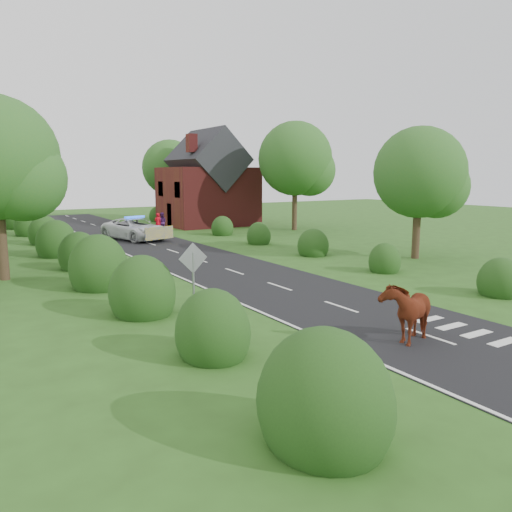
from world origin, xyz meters
TOP-DOWN VIEW (x-y plane):
  - ground at (0.00, 0.00)m, footprint 120.00×120.00m
  - road at (0.00, 15.00)m, footprint 6.00×70.00m
  - road_markings at (-1.60, 12.93)m, footprint 4.96×70.00m
  - hedgerow_left at (-6.51, 11.69)m, footprint 2.75×50.41m
  - hedgerow_right at (6.60, 11.21)m, footprint 2.10×45.78m
  - tree_left_a at (-9.75, 11.86)m, footprint 5.74×5.60m
  - tree_right_a at (11.23, 5.87)m, footprint 5.33×5.20m
  - tree_right_b at (14.29, 21.84)m, footprint 6.56×6.40m
  - tree_right_c at (9.27, 37.85)m, footprint 6.15×6.00m
  - road_sign at (-5.00, 2.00)m, footprint 1.06×0.08m
  - house at (9.49, 30.00)m, footprint 8.00×7.40m
  - cow at (-0.83, -3.78)m, footprint 2.39×1.82m
  - police_van at (-0.14, 22.84)m, footprint 4.21×6.39m
  - pedestrian_red at (2.97, 26.32)m, footprint 0.65×0.47m
  - pedestrian_purple at (3.45, 26.62)m, footprint 0.99×0.89m

SIDE VIEW (x-z plane):
  - ground at x=0.00m, z-range 0.00..0.00m
  - road at x=0.00m, z-range 0.00..0.02m
  - road_markings at x=-1.60m, z-range 0.02..0.03m
  - hedgerow_right at x=6.60m, z-range -0.50..1.60m
  - hedgerow_left at x=-6.51m, z-range -0.75..2.25m
  - cow at x=-0.83m, z-range 0.00..1.51m
  - police_van at x=-0.14m, z-range -0.07..1.70m
  - pedestrian_red at x=2.97m, z-range 0.00..1.65m
  - pedestrian_purple at x=3.45m, z-range 0.00..1.66m
  - road_sign at x=-5.00m, z-range 0.39..2.92m
  - house at x=9.49m, z-range -0.80..8.37m
  - tree_right_a at x=11.23m, z-range 0.96..8.52m
  - tree_left_a at x=-9.75m, z-range 1.15..9.53m
  - tree_right_c at x=9.27m, z-range 1.05..9.63m
  - tree_right_b at x=14.29m, z-range 1.24..10.64m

